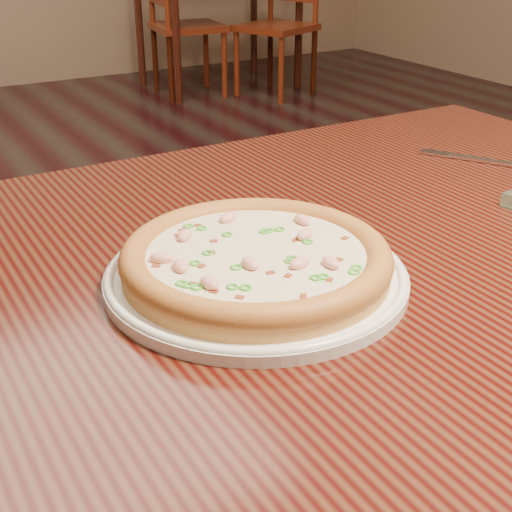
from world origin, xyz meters
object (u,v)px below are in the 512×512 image
hero_table (320,314)px  chair_d (281,25)px  plate (256,275)px  pizza (256,259)px  chair_c (179,26)px

hero_table → chair_d: (2.11, 3.43, -0.21)m
hero_table → plate: (-0.12, -0.05, 0.11)m
hero_table → chair_d: chair_d is taller
plate → pizza: (-0.00, 0.00, 0.02)m
plate → chair_c: 4.13m
hero_table → chair_d: 4.04m
pizza → chair_d: (2.23, 3.48, -0.34)m
pizza → chair_d: chair_d is taller
plate → pizza: size_ratio=1.12×
chair_d → plate: bearing=-122.6°
plate → chair_c: chair_c is taller
plate → chair_c: (1.64, 3.77, -0.32)m
plate → chair_c: size_ratio=0.32×
plate → chair_d: (2.23, 3.48, -0.32)m
hero_table → chair_c: bearing=67.7°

